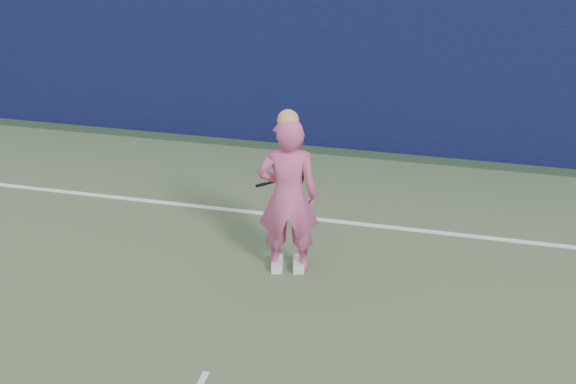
# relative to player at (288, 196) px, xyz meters

# --- Properties ---
(backstop_wall) EXTENTS (24.00, 0.40, 2.50)m
(backstop_wall) POSITION_rel_player_xyz_m (-0.33, 3.65, 0.35)
(backstop_wall) COLOR #0B1034
(backstop_wall) RESTS_ON ground
(player) EXTENTS (0.72, 0.54, 1.87)m
(player) POSITION_rel_player_xyz_m (0.00, 0.00, 0.00)
(player) COLOR #D15187
(player) RESTS_ON ground
(racket) EXTENTS (0.55, 0.18, 0.30)m
(racket) POSITION_rel_player_xyz_m (-0.09, 0.43, -0.01)
(racket) COLOR black
(racket) RESTS_ON ground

